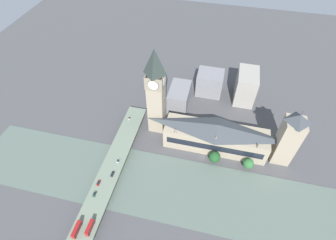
% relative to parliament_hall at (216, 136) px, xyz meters
% --- Properties ---
extents(ground_plane, '(600.00, 600.00, 0.00)m').
position_rel_parliament_hall_xyz_m(ground_plane, '(-14.03, 8.00, -13.52)').
color(ground_plane, '#4C4C4F').
extents(river_water, '(55.52, 360.00, 0.30)m').
position_rel_parliament_hall_xyz_m(river_water, '(-47.79, 8.00, -13.37)').
color(river_water, slate).
rests_on(river_water, ground_plane).
extents(parliament_hall, '(22.52, 85.45, 27.22)m').
position_rel_parliament_hall_xyz_m(parliament_hall, '(0.00, 0.00, 0.00)').
color(parliament_hall, tan).
rests_on(parliament_hall, ground_plane).
extents(clock_tower, '(14.44, 14.44, 83.00)m').
position_rel_parliament_hall_xyz_m(clock_tower, '(9.82, 53.32, 30.42)').
color(clock_tower, tan).
rests_on(clock_tower, ground_plane).
extents(victoria_tower, '(14.73, 14.73, 55.80)m').
position_rel_parliament_hall_xyz_m(victoria_tower, '(0.06, -54.09, 12.38)').
color(victoria_tower, tan).
rests_on(victoria_tower, ground_plane).
extents(road_bridge, '(143.05, 16.75, 6.14)m').
position_rel_parliament_hall_xyz_m(road_bridge, '(-47.79, 76.30, -8.53)').
color(road_bridge, '#5D6A59').
rests_on(road_bridge, ground_plane).
extents(double_decker_bus_lead, '(10.09, 2.48, 4.96)m').
position_rel_parliament_hall_xyz_m(double_decker_bus_lead, '(-92.69, 72.04, -4.66)').
color(double_decker_bus_lead, red).
rests_on(double_decker_bus_lead, road_bridge).
extents(double_decker_bus_mid, '(11.00, 2.58, 4.80)m').
position_rel_parliament_hall_xyz_m(double_decker_bus_mid, '(-95.76, 79.95, -4.73)').
color(double_decker_bus_mid, red).
rests_on(double_decker_bus_mid, road_bridge).
extents(car_northbound_lead, '(4.04, 1.93, 1.37)m').
position_rel_parliament_hall_xyz_m(car_northbound_lead, '(-38.01, 72.97, -6.70)').
color(car_northbound_lead, silver).
rests_on(car_northbound_lead, road_bridge).
extents(car_northbound_mid, '(4.30, 1.91, 1.47)m').
position_rel_parliament_hall_xyz_m(car_northbound_mid, '(-69.19, 79.57, -6.64)').
color(car_northbound_mid, '#2D5638').
rests_on(car_northbound_mid, road_bridge).
extents(car_northbound_tail, '(4.51, 1.91, 1.44)m').
position_rel_parliament_hall_xyz_m(car_northbound_tail, '(-60.06, 80.45, -6.66)').
color(car_northbound_tail, maroon).
rests_on(car_northbound_tail, road_bridge).
extents(car_southbound_lead, '(4.72, 1.89, 1.37)m').
position_rel_parliament_hall_xyz_m(car_southbound_lead, '(-50.36, 73.11, -6.70)').
color(car_southbound_lead, black).
rests_on(car_southbound_lead, road_bridge).
extents(car_southbound_mid, '(3.93, 1.77, 1.39)m').
position_rel_parliament_hall_xyz_m(car_southbound_mid, '(8.62, 79.48, -6.68)').
color(car_southbound_mid, silver).
rests_on(car_southbound_mid, road_bridge).
extents(city_block_west, '(30.74, 18.81, 20.44)m').
position_rel_parliament_hall_xyz_m(city_block_west, '(44.11, 40.02, -3.30)').
color(city_block_west, gray).
rests_on(city_block_west, ground_plane).
extents(city_block_center, '(20.70, 25.64, 25.00)m').
position_rel_parliament_hall_xyz_m(city_block_center, '(69.19, 13.70, -1.01)').
color(city_block_center, gray).
rests_on(city_block_center, ground_plane).
extents(city_block_east, '(30.50, 19.12, 31.37)m').
position_rel_parliament_hall_xyz_m(city_block_east, '(68.24, -21.87, 2.17)').
color(city_block_east, '#A39E93').
rests_on(city_block_east, ground_plane).
extents(tree_embankment_near, '(8.62, 8.62, 10.47)m').
position_rel_parliament_hall_xyz_m(tree_embankment_near, '(-16.17, -28.76, -7.37)').
color(tree_embankment_near, brown).
rests_on(tree_embankment_near, ground_plane).
extents(tree_embankment_mid, '(9.59, 9.59, 11.20)m').
position_rel_parliament_hall_xyz_m(tree_embankment_mid, '(-16.11, -1.78, -7.12)').
color(tree_embankment_mid, brown).
rests_on(tree_embankment_mid, ground_plane).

